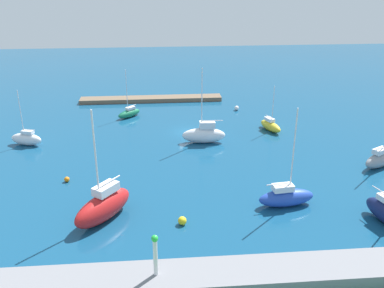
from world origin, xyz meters
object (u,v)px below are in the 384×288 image
Objects in this scene: mooring_buoy_orange at (67,179)px; sailboat_white_lone_south at (26,139)px; pier_dock at (151,99)px; sailboat_yellow_center_basin at (271,125)px; sailboat_white_off_beacon at (204,134)px; sailboat_blue_east_end at (286,197)px; sailboat_red_inner_mooring at (103,206)px; sailboat_green_outer_mooring at (129,113)px; harbor_beacon at (155,252)px; mooring_buoy_yellow at (182,221)px; mooring_buoy_white at (237,108)px; sailboat_gray_near_pier at (381,158)px.

sailboat_white_lone_south is at bearing -57.20° from mooring_buoy_orange.
sailboat_yellow_center_basin reaches higher than pier_dock.
sailboat_white_off_beacon is at bearing -165.64° from sailboat_white_lone_south.
pier_dock is 43.96m from sailboat_blue_east_end.
sailboat_green_outer_mooring is at bearing -144.05° from sailboat_red_inner_mooring.
harbor_beacon is 4.20× the size of mooring_buoy_yellow.
mooring_buoy_white is at bearing 154.91° from pier_dock.
sailboat_gray_near_pier is at bearing -178.70° from mooring_buoy_orange.
sailboat_gray_near_pier reaches higher than sailboat_green_outer_mooring.
sailboat_white_lone_south is at bearing 141.90° from sailboat_blue_east_end.
sailboat_gray_near_pier reaches higher than sailboat_white_lone_south.
sailboat_gray_near_pier is 13.22× the size of mooring_buoy_white.
sailboat_yellow_center_basin is at bearing 72.77° from sailboat_blue_east_end.
mooring_buoy_orange is at bearing -83.04° from sailboat_yellow_center_basin.
sailboat_gray_near_pier is (-30.16, 32.67, 0.76)m from pier_dock.
sailboat_green_outer_mooring is 36.93m from sailboat_blue_east_end.
mooring_buoy_white reaches higher than mooring_buoy_orange.
mooring_buoy_yellow is at bearing 141.85° from mooring_buoy_orange.
sailboat_white_off_beacon is at bearing -102.12° from mooring_buoy_yellow.
sailboat_white_off_beacon is 1.01× the size of sailboat_gray_near_pier.
sailboat_blue_east_end reaches higher than mooring_buoy_orange.
pier_dock is at bearing -148.79° from sailboat_red_inner_mooring.
sailboat_red_inner_mooring is 34.14m from sailboat_yellow_center_basin.
sailboat_white_off_beacon is (-7.94, 22.40, 0.94)m from pier_dock.
sailboat_red_inner_mooring is 10.53m from mooring_buoy_orange.
harbor_beacon is 31.84m from sailboat_white_off_beacon.
sailboat_gray_near_pier reaches higher than mooring_buoy_yellow.
sailboat_blue_east_end is 1.34× the size of sailboat_white_lone_south.
sailboat_red_inner_mooring reaches higher than mooring_buoy_white.
sailboat_green_outer_mooring is 9.53× the size of mooring_buoy_yellow.
harbor_beacon is 0.33× the size of sailboat_gray_near_pier.
sailboat_yellow_center_basin is 37.58m from sailboat_white_lone_south.
harbor_beacon is at bearing 90.60° from pier_dock.
mooring_buoy_orange is at bearing -38.15° from mooring_buoy_yellow.
mooring_buoy_white is at bearing 143.24° from sailboat_green_outer_mooring.
harbor_beacon is (-0.56, 53.30, 3.14)m from pier_dock.
mooring_buoy_yellow is at bearing 58.44° from sailboat_green_outer_mooring.
sailboat_white_lone_south reaches higher than pier_dock.
sailboat_white_lone_south is 31.58m from mooring_buoy_yellow.
pier_dock is 44.47m from sailboat_gray_near_pier.
harbor_beacon is 12.20m from sailboat_red_inner_mooring.
harbor_beacon is 4.39× the size of mooring_buoy_white.
sailboat_blue_east_end is 13.23× the size of mooring_buoy_white.
sailboat_red_inner_mooring is 14.24× the size of mooring_buoy_white.
sailboat_red_inner_mooring is 13.63× the size of mooring_buoy_yellow.
pier_dock is 31.08× the size of mooring_buoy_yellow.
pier_dock is 3.29× the size of sailboat_white_lone_south.
mooring_buoy_orange is at bearing -61.32° from harbor_beacon.
sailboat_white_off_beacon is 1.35× the size of sailboat_white_lone_south.
mooring_buoy_yellow is (-8.04, 1.68, -1.16)m from sailboat_red_inner_mooring.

